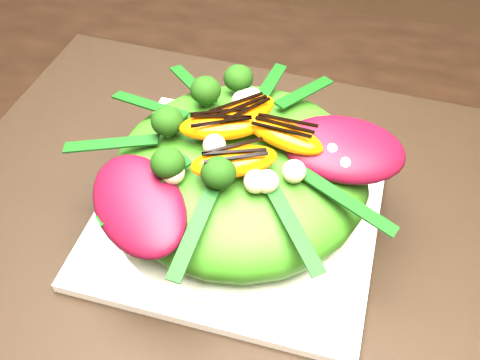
% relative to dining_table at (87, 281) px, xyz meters
% --- Properties ---
extents(dining_table, '(1.60, 0.90, 0.75)m').
position_rel_dining_table_xyz_m(dining_table, '(0.00, 0.00, 0.00)').
color(dining_table, black).
rests_on(dining_table, floor).
extents(placemat, '(0.58, 0.46, 0.00)m').
position_rel_dining_table_xyz_m(placemat, '(0.11, 0.09, 0.02)').
color(placemat, black).
rests_on(placemat, dining_table).
extents(plate_base, '(0.25, 0.25, 0.01)m').
position_rel_dining_table_xyz_m(plate_base, '(0.11, 0.09, 0.03)').
color(plate_base, white).
rests_on(plate_base, placemat).
extents(salad_bowl, '(0.24, 0.24, 0.02)m').
position_rel_dining_table_xyz_m(salad_bowl, '(0.11, 0.09, 0.04)').
color(salad_bowl, white).
rests_on(salad_bowl, plate_base).
extents(lettuce_mound, '(0.22, 0.22, 0.07)m').
position_rel_dining_table_xyz_m(lettuce_mound, '(0.11, 0.09, 0.07)').
color(lettuce_mound, '#347515').
rests_on(lettuce_mound, salad_bowl).
extents(radicchio_leaf, '(0.11, 0.08, 0.02)m').
position_rel_dining_table_xyz_m(radicchio_leaf, '(0.20, 0.10, 0.11)').
color(radicchio_leaf, '#490717').
rests_on(radicchio_leaf, lettuce_mound).
extents(orange_segment, '(0.07, 0.06, 0.02)m').
position_rel_dining_table_xyz_m(orange_segment, '(0.11, 0.12, 0.12)').
color(orange_segment, '#D75803').
rests_on(orange_segment, lettuce_mound).
extents(broccoli_floret, '(0.05, 0.05, 0.04)m').
position_rel_dining_table_xyz_m(broccoli_floret, '(0.05, 0.12, 0.12)').
color(broccoli_floret, black).
rests_on(broccoli_floret, lettuce_mound).
extents(macadamia_nut, '(0.02, 0.02, 0.02)m').
position_rel_dining_table_xyz_m(macadamia_nut, '(0.14, 0.03, 0.11)').
color(macadamia_nut, '#F7E5AE').
rests_on(macadamia_nut, lettuce_mound).
extents(balsamic_drizzle, '(0.04, 0.03, 0.00)m').
position_rel_dining_table_xyz_m(balsamic_drizzle, '(0.11, 0.12, 0.13)').
color(balsamic_drizzle, black).
rests_on(balsamic_drizzle, orange_segment).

